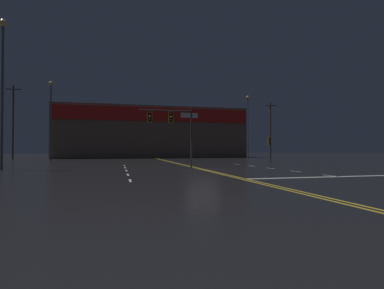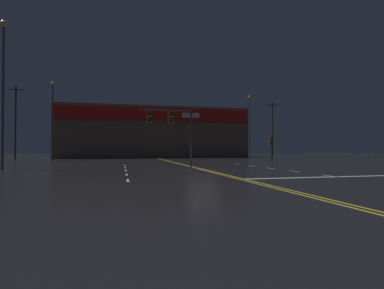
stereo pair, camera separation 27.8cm
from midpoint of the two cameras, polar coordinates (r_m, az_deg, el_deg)
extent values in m
plane|color=black|center=(23.36, 1.72, -4.77)|extent=(200.00, 200.00, 0.00)
cube|color=gold|center=(23.32, 1.36, -4.77)|extent=(0.12, 60.00, 0.01)
cube|color=gold|center=(23.40, 2.07, -4.75)|extent=(0.12, 60.00, 0.01)
cube|color=silver|center=(15.33, -12.21, -6.73)|extent=(0.12, 1.40, 0.01)
cube|color=silver|center=(18.91, -12.53, -5.63)|extent=(0.12, 1.40, 0.01)
cube|color=silver|center=(22.50, -12.75, -4.88)|extent=(0.12, 1.40, 0.01)
cube|color=silver|center=(26.10, -12.90, -4.34)|extent=(0.12, 1.40, 0.01)
cube|color=silver|center=(29.69, -13.02, -3.93)|extent=(0.12, 1.40, 0.01)
cube|color=silver|center=(19.51, 24.55, -5.42)|extent=(0.12, 1.40, 0.01)
cube|color=silver|center=(22.44, 18.81, -4.87)|extent=(0.12, 1.40, 0.01)
cube|color=silver|center=(25.54, 14.43, -4.41)|extent=(0.12, 1.40, 0.01)
cube|color=silver|center=(28.75, 11.02, -4.03)|extent=(0.12, 1.40, 0.01)
cube|color=silver|center=(32.05, 8.30, -3.72)|extent=(0.12, 1.40, 0.01)
cube|color=silver|center=(19.03, 25.72, -5.53)|extent=(11.17, 0.40, 0.01)
cylinder|color=#38383D|center=(25.48, -0.45, 1.25)|extent=(0.14, 0.14, 5.07)
cylinder|color=#38383D|center=(25.25, -5.36, 6.47)|extent=(4.42, 0.10, 0.10)
cube|color=black|center=(25.25, -4.37, 5.24)|extent=(0.28, 0.24, 0.84)
cube|color=gold|center=(25.25, -4.37, 5.24)|extent=(0.42, 0.08, 0.99)
sphere|color=#500705|center=(25.13, -4.31, 5.85)|extent=(0.17, 0.17, 0.17)
sphere|color=orange|center=(25.10, -4.31, 5.28)|extent=(0.17, 0.17, 0.17)
sphere|color=#084513|center=(25.07, -4.31, 4.70)|extent=(0.17, 0.17, 0.17)
cube|color=black|center=(25.03, -8.38, 5.30)|extent=(0.28, 0.24, 0.84)
cube|color=gold|center=(25.03, -8.38, 5.30)|extent=(0.42, 0.08, 0.99)
sphere|color=#500705|center=(24.90, -8.34, 5.92)|extent=(0.17, 0.17, 0.17)
sphere|color=orange|center=(24.87, -8.34, 5.34)|extent=(0.17, 0.17, 0.17)
sphere|color=#084513|center=(24.84, -8.35, 4.76)|extent=(0.17, 0.17, 0.17)
cylinder|color=#38383D|center=(38.74, 14.52, -0.97)|extent=(0.13, 0.13, 3.06)
cube|color=black|center=(38.91, 14.39, 0.59)|extent=(0.28, 0.24, 0.84)
cube|color=gold|center=(38.91, 14.39, 0.59)|extent=(0.42, 0.08, 0.99)
sphere|color=#500705|center=(38.78, 14.50, 0.97)|extent=(0.17, 0.17, 0.17)
sphere|color=orange|center=(38.77, 14.50, 0.60)|extent=(0.17, 0.17, 0.17)
sphere|color=#084513|center=(38.77, 14.50, 0.22)|extent=(0.17, 0.17, 0.17)
cylinder|color=#59595E|center=(45.70, -25.50, 3.79)|extent=(0.20, 0.20, 10.53)
sphere|color=#F9D17A|center=(46.46, -25.45, 10.48)|extent=(0.56, 0.56, 0.56)
cylinder|color=#59595E|center=(53.52, 10.42, 3.06)|extent=(0.20, 0.20, 10.59)
sphere|color=#F9D17A|center=(54.18, 10.40, 8.83)|extent=(0.56, 0.56, 0.56)
cylinder|color=#59595E|center=(27.08, -32.70, 7.57)|extent=(0.20, 0.20, 11.00)
sphere|color=#F9D17A|center=(28.47, -32.59, 18.93)|extent=(0.56, 0.56, 0.56)
cube|color=brown|center=(58.37, -7.70, 2.14)|extent=(34.83, 10.00, 9.42)
cube|color=red|center=(53.58, -7.10, 5.71)|extent=(34.13, 0.20, 2.35)
cube|color=white|center=(54.58, -0.70, 5.58)|extent=(3.20, 0.16, 0.90)
cylinder|color=#4C3828|center=(55.61, -31.05, 3.64)|extent=(0.26, 0.26, 11.77)
cube|color=#4C3828|center=(56.27, -31.00, 9.02)|extent=(2.20, 0.12, 0.12)
cylinder|color=#4C3828|center=(60.38, 14.59, 2.71)|extent=(0.26, 0.26, 10.77)
cube|color=#4C3828|center=(60.87, 14.57, 7.20)|extent=(2.20, 0.12, 0.12)
camera|label=1|loc=(0.14, -90.30, 0.01)|focal=28.00mm
camera|label=2|loc=(0.14, 89.70, -0.01)|focal=28.00mm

